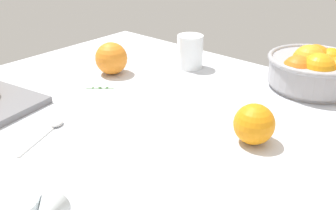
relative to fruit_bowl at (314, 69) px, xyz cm
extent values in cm
cube|color=silver|center=(-13.38, -39.36, -6.51)|extent=(120.46, 91.74, 3.00)
cylinder|color=#99999E|center=(-0.19, 0.19, -4.41)|extent=(19.58, 19.58, 1.20)
cylinder|color=#99999E|center=(-0.19, 0.19, -0.74)|extent=(21.28, 21.28, 6.15)
torus|color=#99999E|center=(-0.19, 0.19, 2.34)|extent=(22.48, 22.48, 1.20)
sphere|color=orange|center=(1.74, 5.46, 0.93)|extent=(6.55, 6.55, 6.55)
sphere|color=orange|center=(-1.72, 4.30, 0.69)|extent=(7.92, 7.92, 7.92)
sphere|color=orange|center=(-1.77, 0.01, 1.62)|extent=(7.88, 7.88, 7.88)
sphere|color=orange|center=(-1.99, -5.62, 0.61)|extent=(7.46, 7.46, 7.46)
sphere|color=orange|center=(2.21, -3.86, 1.44)|extent=(7.84, 7.84, 7.84)
cylinder|color=white|center=(-31.62, -8.35, -0.40)|extent=(7.19, 7.19, 9.23)
cylinder|color=yellow|center=(-31.62, -8.35, -3.05)|extent=(6.33, 6.33, 3.92)
sphere|color=orange|center=(1.59, -32.01, -1.18)|extent=(7.67, 7.67, 7.67)
sphere|color=orange|center=(-44.64, -25.71, -0.71)|extent=(8.60, 8.60, 8.60)
ellipsoid|color=silver|center=(-31.56, -52.28, -4.51)|extent=(3.30, 3.82, 1.00)
cylinder|color=silver|center=(-28.88, -58.66, -4.66)|extent=(4.76, 10.09, 0.70)
cylinder|color=#47763D|center=(-39.44, -34.45, -4.86)|extent=(5.47, 4.81, 0.30)
sphere|color=#47763D|center=(-38.12, -33.31, -4.71)|extent=(0.79, 0.79, 0.79)
sphere|color=#47763D|center=(-39.44, -34.45, -4.71)|extent=(0.91, 0.91, 0.91)
sphere|color=#47763D|center=(-40.76, -35.60, -4.71)|extent=(0.67, 0.67, 0.67)
camera|label=1|loc=(28.94, -87.95, 32.54)|focal=40.21mm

